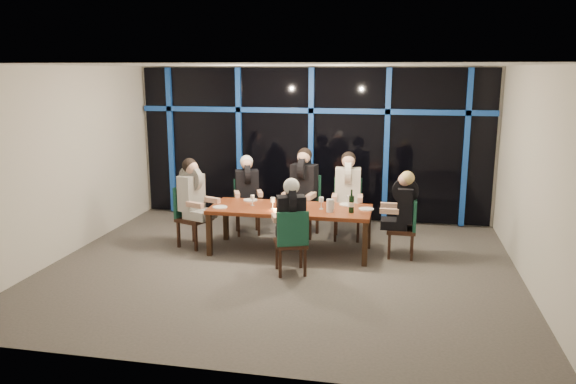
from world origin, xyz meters
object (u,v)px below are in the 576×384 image
chair_end_left (190,213)px  diner_end_right (403,201)px  diner_near_mid (291,212)px  wine_bottle (351,204)px  water_pitcher (330,206)px  diner_far_left (247,183)px  chair_far_left (247,203)px  dining_table (290,212)px  chair_near_mid (292,239)px  diner_far_right (348,183)px  chair_end_right (407,225)px  diner_far_mid (303,179)px  chair_far_right (348,205)px  chair_far_mid (305,202)px  diner_end_left (193,190)px

chair_end_left → diner_end_right: 3.52m
diner_near_mid → wine_bottle: bearing=-154.4°
water_pitcher → diner_far_left: bearing=164.3°
chair_far_left → diner_near_mid: 2.28m
dining_table → water_pitcher: water_pitcher is taller
chair_near_mid → diner_far_right: 2.09m
wine_bottle → water_pitcher: 0.34m
chair_end_right → water_pitcher: water_pitcher is taller
chair_far_left → diner_end_right: size_ratio=1.06×
chair_end_left → diner_far_mid: bearing=-40.9°
diner_far_mid → diner_near_mid: size_ratio=1.11×
chair_far_right → diner_far_left: diner_far_left is taller
chair_far_right → water_pitcher: bearing=-102.0°
chair_near_mid → water_pitcher: bearing=-136.9°
diner_far_mid → wine_bottle: 1.46m
dining_table → water_pitcher: size_ratio=12.76×
chair_far_right → chair_end_left: bearing=-162.4°
dining_table → chair_end_right: 1.87m
chair_far_mid → diner_far_right: 0.89m
diner_far_left → dining_table: bearing=-63.3°
wine_bottle → diner_end_left: bearing=177.6°
diner_far_right → water_pitcher: bearing=-103.0°
diner_far_right → diner_end_left: 2.66m
chair_end_left → water_pitcher: chair_end_left is taller
diner_far_left → chair_end_right: bearing=-36.1°
chair_far_right → water_pitcher: chair_far_right is taller
dining_table → diner_end_right: 1.80m
diner_far_right → diner_near_mid: bearing=-112.8°
chair_far_mid → diner_far_right: (0.78, -0.14, 0.40)m
chair_end_right → diner_far_left: (-2.82, 0.77, 0.40)m
diner_far_right → chair_end_left: bearing=-164.2°
diner_far_right → dining_table: bearing=-136.3°
chair_end_right → diner_end_right: (-0.08, 0.00, 0.38)m
diner_far_left → diner_near_mid: bearing=-78.7°
chair_near_mid → diner_far_right: bearing=-127.5°
chair_far_right → chair_end_left: (-2.56, -1.00, -0.02)m
dining_table → chair_far_left: size_ratio=2.66×
diner_end_right → wine_bottle: bearing=-72.1°
chair_far_left → diner_far_left: (0.03, -0.08, 0.39)m
wine_bottle → chair_far_right: bearing=98.0°
chair_far_right → diner_end_left: diner_end_left is taller
water_pitcher → diner_end_right: bearing=31.0°
chair_far_left → chair_near_mid: (1.22, -1.99, -0.00)m
dining_table → chair_end_left: 1.73m
chair_end_left → chair_near_mid: (1.95, -1.04, -0.03)m
wine_bottle → diner_far_mid: bearing=130.7°
chair_far_left → chair_end_left: 1.20m
chair_far_mid → chair_end_right: chair_far_mid is taller
chair_far_right → diner_far_right: bearing=-90.0°
chair_end_right → diner_near_mid: bearing=-57.2°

